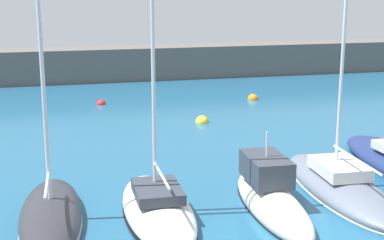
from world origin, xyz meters
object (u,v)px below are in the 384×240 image
sailboat_slate_fourth (340,184)px  mooring_buoy_orange (253,99)px  sailboat_white_second (158,208)px  mooring_buoy_yellow (202,122)px  motorboat_ivory_third (271,199)px  mooring_buoy_red (101,104)px  sailboat_charcoal_nearest (51,213)px

sailboat_slate_fourth → mooring_buoy_orange: bearing=-6.7°
sailboat_white_second → mooring_buoy_yellow: 14.55m
sailboat_slate_fourth → mooring_buoy_orange: 18.96m
sailboat_white_second → motorboat_ivory_third: 4.18m
motorboat_ivory_third → mooring_buoy_yellow: 13.98m
motorboat_ivory_third → sailboat_slate_fourth: size_ratio=0.45×
motorboat_ivory_third → mooring_buoy_red: motorboat_ivory_third is taller
sailboat_charcoal_nearest → mooring_buoy_red: sailboat_charcoal_nearest is taller
sailboat_white_second → mooring_buoy_red: 20.38m
sailboat_charcoal_nearest → sailboat_slate_fourth: sailboat_slate_fourth is taller
mooring_buoy_red → sailboat_slate_fourth: bearing=-68.7°
mooring_buoy_orange → motorboat_ivory_third: bearing=-108.6°
sailboat_charcoal_nearest → sailboat_slate_fourth: 11.30m
mooring_buoy_orange → sailboat_white_second: bearing=-119.1°
mooring_buoy_red → sailboat_white_second: bearing=-89.8°
sailboat_slate_fourth → mooring_buoy_red: sailboat_slate_fourth is taller
mooring_buoy_orange → mooring_buoy_red: 10.93m
mooring_buoy_orange → mooring_buoy_yellow: size_ratio=0.97×
sailboat_white_second → sailboat_charcoal_nearest: bearing=83.7°
sailboat_charcoal_nearest → mooring_buoy_orange: 23.91m
mooring_buoy_yellow → sailboat_white_second: bearing=-111.6°
motorboat_ivory_third → mooring_buoy_yellow: size_ratio=8.14×
sailboat_slate_fourth → mooring_buoy_red: size_ratio=22.27×
sailboat_charcoal_nearest → sailboat_slate_fourth: bearing=-85.5°
sailboat_slate_fourth → mooring_buoy_yellow: (-2.24, 12.75, -0.28)m
motorboat_ivory_third → sailboat_white_second: bearing=86.6°
mooring_buoy_red → motorboat_ivory_third: bearing=-78.5°
sailboat_charcoal_nearest → sailboat_slate_fourth: (11.30, 0.30, -0.06)m
sailboat_slate_fourth → mooring_buoy_yellow: sailboat_slate_fourth is taller
sailboat_slate_fourth → mooring_buoy_orange: (3.23, 18.68, -0.28)m
sailboat_slate_fourth → mooring_buoy_red: 21.05m
sailboat_charcoal_nearest → mooring_buoy_red: 20.24m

